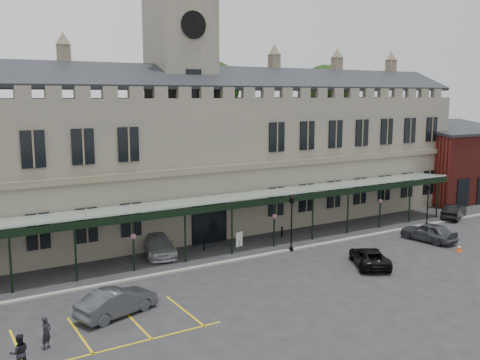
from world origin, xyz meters
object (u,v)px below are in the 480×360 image
lamp_post_right (428,201)px  traffic_cone (459,248)px  person_b (20,353)px  car_van (369,257)px  car_right_b (454,212)px  person_a (46,333)px  station_building (183,160)px  clock_tower (181,85)px  car_right_a (428,232)px  lamp_post_mid (292,218)px  sign_board (239,239)px  car_left_b (117,302)px  car_taxi (158,245)px

lamp_post_right → traffic_cone: size_ratio=6.65×
traffic_cone → person_b: person_b is taller
car_van → car_right_b: (18.00, 6.45, 0.08)m
person_a → traffic_cone: bearing=-43.0°
station_building → person_b: bearing=-131.9°
clock_tower → car_right_a: size_ratio=5.24×
car_right_a → station_building: bearing=-48.6°
car_van → person_b: person_b is taller
car_right_b → lamp_post_mid: bearing=66.7°
sign_board → car_van: bearing=-72.0°
car_left_b → car_right_a: 27.58m
station_building → person_b: station_building is taller
car_right_b → car_right_a: bearing=90.6°
station_building → car_right_a: (16.05, -14.25, -5.66)m
clock_tower → person_b: clock_tower is taller
clock_tower → car_right_b: (25.00, -10.10, -12.38)m
station_building → traffic_cone: 24.33m
traffic_cone → person_a: person_a is taller
traffic_cone → person_b: size_ratio=0.36×
sign_board → lamp_post_right: bearing=-22.9°
lamp_post_mid → person_b: (-21.62, -8.67, -1.86)m
person_a → lamp_post_mid: bearing=-23.6°
person_a → lamp_post_right: bearing=-32.0°
lamp_post_mid → car_taxi: 10.64m
clock_tower → person_b: (-17.23, -19.28, -12.24)m
lamp_post_mid → car_left_b: 16.75m
station_building → lamp_post_right: (20.27, -10.61, -4.03)m
car_right_a → person_a: size_ratio=2.90×
clock_tower → person_a: clock_tower is taller
car_left_b → car_taxi: (6.50, 9.57, -0.01)m
lamp_post_mid → person_b: bearing=-158.2°
car_right_a → car_right_b: 9.90m
lamp_post_right → traffic_cone: bearing=-123.6°
sign_board → car_left_b: car_left_b is taller
clock_tower → car_van: 21.86m
station_building → lamp_post_mid: station_building is taller
car_left_b → car_right_b: (36.50, 5.47, -0.05)m
traffic_cone → car_right_b: (9.39, 7.59, 0.43)m
clock_tower → car_left_b: (-11.50, -15.57, -12.33)m
sign_board → person_b: size_ratio=0.70×
person_a → car_taxi: bearing=4.4°
lamp_post_right → car_left_b: bearing=-171.3°
car_van → car_right_a: size_ratio=1.00×
station_building → person_b: (-17.23, -19.20, -5.60)m
person_a → car_van: bearing=-40.1°
car_van → station_building: bearing=-37.1°
car_right_b → car_left_b: bearing=73.8°
lamp_post_right → car_right_b: size_ratio=0.92×
lamp_post_right → car_left_b: 32.18m
clock_tower → sign_board: clock_tower is taller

